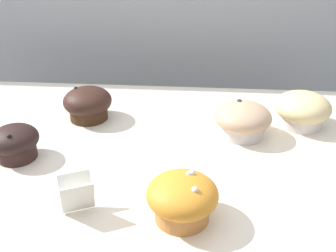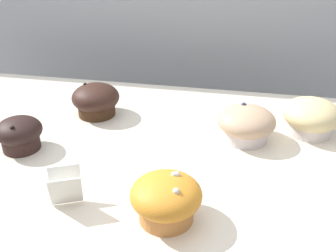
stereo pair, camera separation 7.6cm
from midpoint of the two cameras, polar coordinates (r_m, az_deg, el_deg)
The scene contains 7 objects.
wall_back at distance 1.32m, azimuth 4.00°, elevation 10.44°, with size 3.20×0.10×1.80m, color #B2B7BC.
muffin_front_center at distance 0.80m, azimuth -18.26°, elevation -1.11°, with size 0.09×0.09×0.07m.
muffin_back_left at distance 0.82m, azimuth 13.92°, elevation 0.27°, with size 0.12×0.12×0.07m.
muffin_back_right at distance 0.59m, azimuth 3.48°, elevation -10.60°, with size 0.11×0.11×0.07m.
muffin_front_left at distance 0.88m, azimuth 22.42°, elevation 1.18°, with size 0.12×0.12×0.08m.
muffin_front_right at distance 0.90m, azimuth -8.05°, elevation 3.71°, with size 0.11×0.11×0.07m.
price_card at distance 0.63m, azimuth -11.31°, elevation -8.86°, with size 0.06×0.06×0.06m.
Camera 2 is at (0.19, -0.64, 1.31)m, focal length 42.00 mm.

